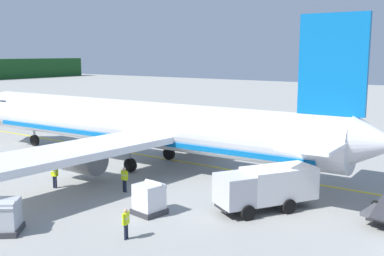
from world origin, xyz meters
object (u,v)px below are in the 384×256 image
(airliner_foreground, at_px, (142,125))
(crew_marshaller, at_px, (126,221))
(cargo_container_near, at_px, (149,199))
(cargo_container_mid, at_px, (3,217))
(service_truck_fuel, at_px, (266,186))
(crew_loader_right, at_px, (54,174))
(crew_loader_left, at_px, (124,178))

(airliner_foreground, distance_m, crew_marshaller, 16.41)
(airliner_foreground, height_order, cargo_container_near, airliner_foreground)
(cargo_container_near, height_order, cargo_container_mid, cargo_container_near)
(service_truck_fuel, xyz_separation_m, crew_marshaller, (-8.17, 3.80, -0.52))
(airliner_foreground, distance_m, crew_loader_right, 9.26)
(service_truck_fuel, distance_m, crew_loader_right, 14.85)
(airliner_foreground, relative_size, crew_loader_left, 24.08)
(cargo_container_mid, bearing_deg, cargo_container_near, -32.50)
(cargo_container_mid, height_order, crew_loader_left, cargo_container_mid)
(cargo_container_near, height_order, crew_loader_left, cargo_container_near)
(crew_marshaller, bearing_deg, crew_loader_right, 70.35)
(airliner_foreground, bearing_deg, crew_loader_right, 178.70)
(cargo_container_near, bearing_deg, cargo_container_mid, 147.50)
(cargo_container_mid, relative_size, crew_marshaller, 1.50)
(crew_loader_left, height_order, crew_loader_right, crew_loader_right)
(airliner_foreground, xyz_separation_m, cargo_container_near, (-9.08, -8.65, -2.48))
(cargo_container_mid, distance_m, crew_loader_right, 8.23)
(airliner_foreground, bearing_deg, crew_marshaller, -141.26)
(airliner_foreground, xyz_separation_m, service_truck_fuel, (-4.48, -13.95, -1.92))
(airliner_foreground, distance_m, cargo_container_mid, 16.59)
(crew_marshaller, relative_size, crew_loader_right, 0.93)
(airliner_foreground, height_order, crew_marshaller, airliner_foreground)
(service_truck_fuel, distance_m, crew_marshaller, 9.03)
(cargo_container_mid, xyz_separation_m, crew_loader_right, (6.86, 4.56, 0.13))
(cargo_container_mid, xyz_separation_m, crew_loader_left, (9.01, -0.11, 0.12))
(airliner_foreground, xyz_separation_m, crew_marshaller, (-12.65, -10.15, -2.44))
(service_truck_fuel, height_order, crew_loader_left, service_truck_fuel)
(crew_marshaller, distance_m, crew_loader_left, 8.17)
(service_truck_fuel, distance_m, cargo_container_near, 7.04)
(airliner_foreground, height_order, crew_loader_left, airliner_foreground)
(cargo_container_mid, bearing_deg, service_truck_fuel, -40.27)
(service_truck_fuel, height_order, cargo_container_mid, service_truck_fuel)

